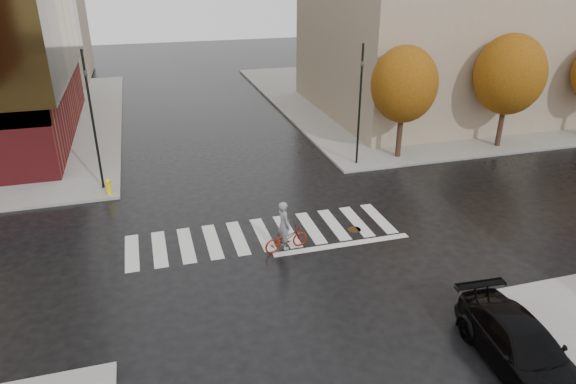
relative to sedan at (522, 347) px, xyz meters
name	(u,v)px	position (x,y,z in m)	size (l,w,h in m)	color
ground	(266,240)	(-5.31, 9.34, -0.72)	(120.00, 120.00, 0.00)	black
sidewalk_ne	(438,94)	(15.69, 30.34, -0.65)	(30.00, 30.00, 0.15)	gray
crosswalk	(263,234)	(-5.31, 9.84, -0.72)	(12.00, 3.00, 0.01)	silver
tree_ne_a	(404,85)	(4.69, 16.74, 3.73)	(3.80, 3.80, 6.50)	black
tree_ne_b	(510,75)	(11.69, 16.74, 3.90)	(4.20, 4.20, 6.89)	black
sedan	(522,347)	(0.00, 0.00, 0.00)	(2.03, 4.98, 1.45)	black
cyclist	(285,234)	(-4.72, 8.34, 0.02)	(2.02, 1.07, 2.19)	maroon
traffic_light_nw	(92,113)	(-12.12, 16.75, 3.38)	(0.18, 0.15, 7.00)	black
traffic_light_ne	(360,99)	(1.87, 16.37, 3.21)	(0.15, 0.18, 6.75)	black
fire_hydrant	(108,186)	(-11.81, 15.84, -0.13)	(0.29, 0.29, 0.80)	yellow
manhole	(354,230)	(-1.31, 9.13, -0.72)	(0.60, 0.60, 0.01)	#472E19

